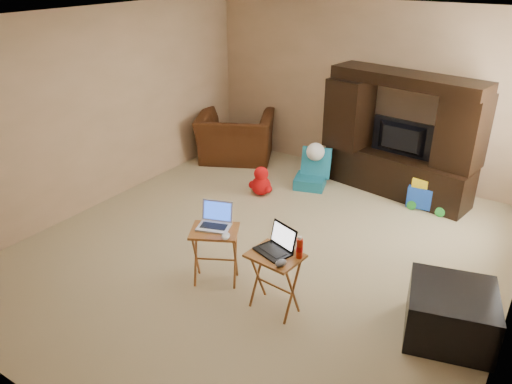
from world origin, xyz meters
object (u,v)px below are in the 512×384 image
Objects in this scene: recliner at (236,137)px; laptop_right at (273,241)px; child_rocker at (311,169)px; tray_table_left at (216,256)px; ottoman at (450,314)px; push_toy at (431,193)px; entertainment_center at (401,136)px; water_bottle at (299,248)px; mouse_left at (226,236)px; plush_toy at (261,181)px; mouse_right at (281,263)px; laptop_left at (213,217)px; tray_table_right at (275,282)px; television at (399,139)px.

laptop_right is at bearing 103.88° from recliner.
tray_table_left is at bearing -100.98° from child_rocker.
push_toy is at bearing 109.21° from ottoman.
water_bottle is at bearing -78.06° from entertainment_center.
tray_table_left is at bearing 95.36° from recliner.
plush_toy is at bearing 114.04° from mouse_left.
ottoman is 5.89× the size of mouse_right.
laptop_left is at bearing 107.38° from tray_table_left.
child_rocker is at bearing 68.33° from tray_table_left.
plush_toy is 1.33× the size of laptop_left.
laptop_right is at bearing 140.53° from mouse_right.
entertainment_center reaches higher than child_rocker.
water_bottle reaches higher than tray_table_left.
plush_toy is at bearing 126.32° from mouse_right.
water_bottle is (2.72, -2.86, 0.31)m from recliner.
recliner is 1.95× the size of tray_table_right.
tray_table_right is 3.25× the size of water_bottle.
recliner is 1.95× the size of tray_table_left.
entertainment_center is at bearing 106.82° from laptop_right.
laptop_left is at bearing 179.24° from tray_table_right.
laptop_right reaches higher than plush_toy.
laptop_left is (-1.39, -2.82, 0.51)m from push_toy.
push_toy is (0.56, -0.18, -0.59)m from television.
water_bottle is at bearing -81.77° from child_rocker.
mouse_left is at bearing -97.10° from child_rocker.
entertainment_center reaches higher than tray_table_left.
plush_toy is at bearing 82.47° from tray_table_left.
tray_table_left is (-2.19, -0.46, 0.07)m from ottoman.
mouse_left is (-0.61, -3.15, -0.21)m from entertainment_center.
laptop_left is (1.76, -2.85, 0.34)m from recliner.
mouse_left is at bearing -91.50° from entertainment_center.
mouse_left is (-0.54, -0.01, 0.32)m from tray_table_right.
laptop_left is at bearing -70.41° from plush_toy.
plush_toy is (1.06, -0.90, -0.17)m from recliner.
television is 1.42× the size of tray_table_left.
television is 2.03× the size of plush_toy.
television is 2.97m from ottoman.
entertainment_center is 0.06m from television.
mouse_left is at bearing 170.78° from mouse_right.
water_bottle is (0.13, -3.05, -0.14)m from entertainment_center.
push_toy is (0.56, -0.22, -0.62)m from entertainment_center.
water_bottle reaches higher than push_toy.
mouse_left is at bearing -43.61° from laptop_left.
mouse_left is at bearing -65.96° from plush_toy.
child_rocker is 3.24m from ottoman.
laptop_right is (-0.67, -2.89, 0.51)m from push_toy.
recliner is (-2.59, -0.15, -0.42)m from television.
tray_table_right reaches higher than push_toy.
ottoman is 2.29× the size of laptop_right.
plush_toy is at bearing 41.29° from television.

